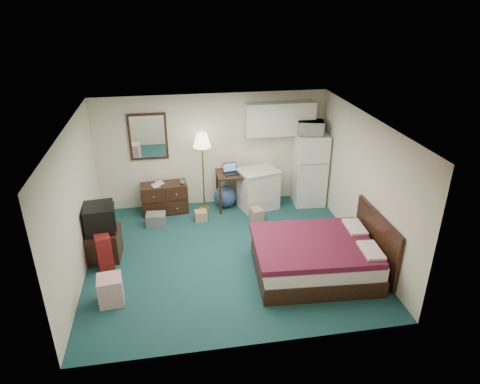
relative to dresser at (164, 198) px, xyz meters
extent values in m
cube|color=#0C3033|center=(1.11, -1.93, -0.33)|extent=(5.00, 4.50, 0.01)
cube|color=beige|center=(1.11, -1.93, 2.17)|extent=(5.00, 4.50, 0.01)
cube|color=beige|center=(1.11, 0.32, 0.92)|extent=(5.00, 0.01, 2.50)
cube|color=beige|center=(1.11, -4.18, 0.92)|extent=(5.00, 0.01, 2.50)
cube|color=beige|center=(-1.39, -1.93, 0.92)|extent=(0.01, 4.50, 2.50)
cube|color=beige|center=(3.61, -1.93, 0.92)|extent=(0.01, 4.50, 2.50)
sphere|color=navy|center=(1.34, 0.03, -0.08)|extent=(0.63, 0.63, 0.50)
imported|color=silver|center=(3.17, -0.09, 1.49)|extent=(0.59, 0.40, 0.37)
imported|color=#907550|center=(-0.23, -0.09, 0.44)|extent=(0.15, 0.07, 0.21)
imported|color=#907550|center=(-0.15, 0.02, 0.44)|extent=(0.16, 0.07, 0.21)
imported|color=#4F954B|center=(0.41, -0.06, 0.39)|extent=(0.13, 0.10, 0.12)
camera|label=1|loc=(0.22, -8.52, 4.08)|focal=32.00mm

